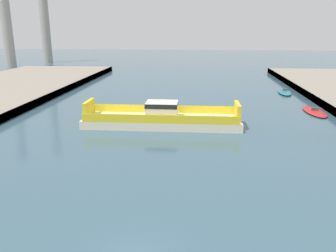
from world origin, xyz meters
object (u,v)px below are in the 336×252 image
object	(u,v)px
moored_boat_mid_left	(314,111)
moored_boat_near_left	(285,92)
smokestack_distant_b	(5,14)
smokestack_distant_a	(43,8)
chain_ferry	(162,118)

from	to	relation	value
moored_boat_mid_left	moored_boat_near_left	bearing A→B (deg)	92.59
moored_boat_mid_left	smokestack_distant_b	distance (m)	100.11
moored_boat_mid_left	smokestack_distant_a	size ratio (longest dim) A/B	0.21
moored_boat_near_left	moored_boat_mid_left	bearing A→B (deg)	-87.41
moored_boat_mid_left	smokestack_distant_b	world-z (taller)	smokestack_distant_b
chain_ferry	smokestack_distant_a	world-z (taller)	smokestack_distant_a
moored_boat_mid_left	smokestack_distant_a	xyz separation A→B (m)	(-76.46, 75.21, 19.65)
moored_boat_near_left	moored_boat_mid_left	size ratio (longest dim) A/B	0.97
chain_ferry	moored_boat_mid_left	xyz separation A→B (m)	(23.11, 9.58, -0.84)
smokestack_distant_a	smokestack_distant_b	distance (m)	19.55
moored_boat_mid_left	chain_ferry	bearing A→B (deg)	-157.49
moored_boat_mid_left	smokestack_distant_a	bearing A→B (deg)	135.47
moored_boat_near_left	chain_ferry	bearing A→B (deg)	-130.39
chain_ferry	moored_boat_near_left	distance (m)	34.51
smokestack_distant_a	chain_ferry	bearing A→B (deg)	-57.82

